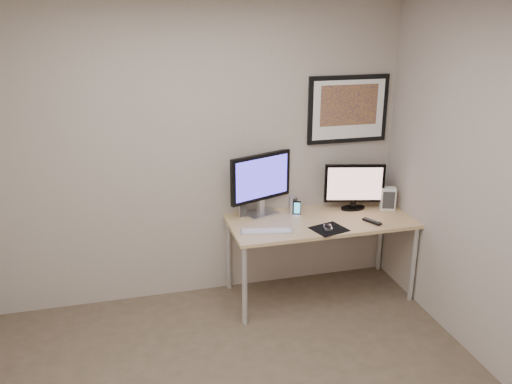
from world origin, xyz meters
TOP-DOWN VIEW (x-y plane):
  - room at (0.00, 0.45)m, footprint 3.60×3.60m
  - desk at (1.00, 1.35)m, footprint 1.60×0.70m
  - framed_art at (1.35, 1.68)m, footprint 0.75×0.04m
  - monitor_large at (0.52, 1.59)m, footprint 0.59×0.29m
  - monitor_tv at (1.38, 1.51)m, footprint 0.53×0.18m
  - speaker_left at (0.35, 1.59)m, footprint 0.08×0.08m
  - speaker_right at (0.80, 1.54)m, footprint 0.09×0.09m
  - phone_dock at (0.82, 1.48)m, footprint 0.08×0.08m
  - keyboard at (0.47, 1.21)m, footprint 0.44×0.19m
  - mousepad at (0.99, 1.13)m, footprint 0.32×0.30m
  - mouse at (0.98, 1.14)m, footprint 0.08×0.11m
  - remote at (1.40, 1.17)m, footprint 0.12×0.18m
  - fan_unit at (1.68, 1.44)m, footprint 0.16×0.14m

SIDE VIEW (x-z plane):
  - desk at x=1.00m, z-range 0.30..1.03m
  - mousepad at x=0.99m, z-range 0.73..0.73m
  - keyboard at x=0.47m, z-range 0.73..0.74m
  - remote at x=1.40m, z-range 0.73..0.75m
  - mouse at x=0.98m, z-range 0.73..0.77m
  - phone_dock at x=0.82m, z-range 0.73..0.87m
  - speaker_right at x=0.80m, z-range 0.73..0.90m
  - speaker_left at x=0.35m, z-range 0.73..0.91m
  - fan_unit at x=1.68m, z-range 0.73..0.93m
  - monitor_tv at x=1.38m, z-range 0.74..1.17m
  - monitor_large at x=0.52m, z-range 0.76..1.32m
  - framed_art at x=1.35m, z-range 1.32..1.92m
  - room at x=0.00m, z-range -0.16..3.44m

